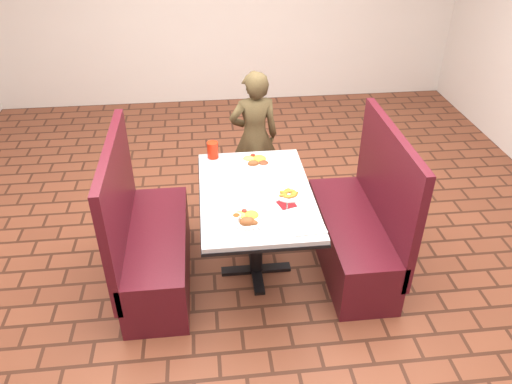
{
  "coord_description": "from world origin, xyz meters",
  "views": [
    {
      "loc": [
        -0.33,
        -2.96,
        2.7
      ],
      "look_at": [
        0.0,
        0.0,
        0.75
      ],
      "focal_mm": 35.0,
      "sensor_mm": 36.0,
      "label": 1
    }
  ],
  "objects_px": {
    "dining_table": "(256,203)",
    "booth_bench_right": "(358,231)",
    "booth_bench_left": "(150,246)",
    "far_dinner_plate": "(256,160)",
    "diner_person": "(254,137)",
    "plantain_plate": "(289,194)",
    "red_tumbler": "(213,150)",
    "near_dinner_plate": "(247,217)"
  },
  "relations": [
    {
      "from": "dining_table",
      "to": "booth_bench_right",
      "type": "bearing_deg",
      "value": 0.0
    },
    {
      "from": "booth_bench_left",
      "to": "booth_bench_right",
      "type": "bearing_deg",
      "value": 0.0
    },
    {
      "from": "booth_bench_right",
      "to": "far_dinner_plate",
      "type": "height_order",
      "value": "booth_bench_right"
    },
    {
      "from": "diner_person",
      "to": "plantain_plate",
      "type": "relative_size",
      "value": 6.38
    },
    {
      "from": "booth_bench_left",
      "to": "red_tumbler",
      "type": "relative_size",
      "value": 9.07
    },
    {
      "from": "booth_bench_left",
      "to": "plantain_plate",
      "type": "distance_m",
      "value": 1.11
    },
    {
      "from": "booth_bench_left",
      "to": "diner_person",
      "type": "relative_size",
      "value": 0.96
    },
    {
      "from": "diner_person",
      "to": "plantain_plate",
      "type": "height_order",
      "value": "diner_person"
    },
    {
      "from": "near_dinner_plate",
      "to": "red_tumbler",
      "type": "distance_m",
      "value": 0.89
    },
    {
      "from": "far_dinner_plate",
      "to": "booth_bench_right",
      "type": "bearing_deg",
      "value": -29.36
    },
    {
      "from": "far_dinner_plate",
      "to": "plantain_plate",
      "type": "height_order",
      "value": "far_dinner_plate"
    },
    {
      "from": "booth_bench_right",
      "to": "red_tumbler",
      "type": "bearing_deg",
      "value": 153.45
    },
    {
      "from": "booth_bench_left",
      "to": "near_dinner_plate",
      "type": "bearing_deg",
      "value": -25.1
    },
    {
      "from": "booth_bench_right",
      "to": "near_dinner_plate",
      "type": "relative_size",
      "value": 4.99
    },
    {
      "from": "near_dinner_plate",
      "to": "plantain_plate",
      "type": "xyz_separation_m",
      "value": [
        0.32,
        0.26,
        -0.01
      ]
    },
    {
      "from": "plantain_plate",
      "to": "diner_person",
      "type": "bearing_deg",
      "value": 95.82
    },
    {
      "from": "near_dinner_plate",
      "to": "plantain_plate",
      "type": "relative_size",
      "value": 1.23
    },
    {
      "from": "dining_table",
      "to": "near_dinner_plate",
      "type": "height_order",
      "value": "near_dinner_plate"
    },
    {
      "from": "red_tumbler",
      "to": "booth_bench_left",
      "type": "bearing_deg",
      "value": -133.44
    },
    {
      "from": "far_dinner_plate",
      "to": "red_tumbler",
      "type": "distance_m",
      "value": 0.36
    },
    {
      "from": "plantain_plate",
      "to": "far_dinner_plate",
      "type": "bearing_deg",
      "value": 109.65
    },
    {
      "from": "red_tumbler",
      "to": "plantain_plate",
      "type": "bearing_deg",
      "value": -50.29
    },
    {
      "from": "diner_person",
      "to": "plantain_plate",
      "type": "xyz_separation_m",
      "value": [
        0.12,
        -1.17,
        0.14
      ]
    },
    {
      "from": "diner_person",
      "to": "near_dinner_plate",
      "type": "bearing_deg",
      "value": 76.05
    },
    {
      "from": "booth_bench_right",
      "to": "near_dinner_plate",
      "type": "bearing_deg",
      "value": -159.75
    },
    {
      "from": "dining_table",
      "to": "red_tumbler",
      "type": "xyz_separation_m",
      "value": [
        -0.29,
        0.54,
        0.16
      ]
    },
    {
      "from": "dining_table",
      "to": "diner_person",
      "type": "bearing_deg",
      "value": 84.5
    },
    {
      "from": "booth_bench_right",
      "to": "red_tumbler",
      "type": "xyz_separation_m",
      "value": [
        -1.08,
        0.54,
        0.49
      ]
    },
    {
      "from": "dining_table",
      "to": "booth_bench_left",
      "type": "xyz_separation_m",
      "value": [
        -0.8,
        0.0,
        -0.32
      ]
    },
    {
      "from": "booth_bench_right",
      "to": "diner_person",
      "type": "distance_m",
      "value": 1.33
    },
    {
      "from": "booth_bench_right",
      "to": "far_dinner_plate",
      "type": "bearing_deg",
      "value": 150.64
    },
    {
      "from": "booth_bench_left",
      "to": "diner_person",
      "type": "distance_m",
      "value": 1.45
    },
    {
      "from": "booth_bench_left",
      "to": "diner_person",
      "type": "xyz_separation_m",
      "value": [
        0.9,
        1.1,
        0.3
      ]
    },
    {
      "from": "far_dinner_plate",
      "to": "plantain_plate",
      "type": "distance_m",
      "value": 0.53
    },
    {
      "from": "dining_table",
      "to": "diner_person",
      "type": "xyz_separation_m",
      "value": [
        0.11,
        1.1,
        -0.03
      ]
    },
    {
      "from": "dining_table",
      "to": "far_dinner_plate",
      "type": "xyz_separation_m",
      "value": [
        0.05,
        0.42,
        0.12
      ]
    },
    {
      "from": "red_tumbler",
      "to": "dining_table",
      "type": "bearing_deg",
      "value": -62.21
    },
    {
      "from": "booth_bench_left",
      "to": "far_dinner_plate",
      "type": "xyz_separation_m",
      "value": [
        0.85,
        0.42,
        0.44
      ]
    },
    {
      "from": "dining_table",
      "to": "booth_bench_right",
      "type": "xyz_separation_m",
      "value": [
        0.8,
        0.0,
        -0.32
      ]
    },
    {
      "from": "dining_table",
      "to": "plantain_plate",
      "type": "xyz_separation_m",
      "value": [
        0.23,
        -0.07,
        0.11
      ]
    },
    {
      "from": "booth_bench_left",
      "to": "red_tumbler",
      "type": "height_order",
      "value": "booth_bench_left"
    },
    {
      "from": "dining_table",
      "to": "far_dinner_plate",
      "type": "height_order",
      "value": "far_dinner_plate"
    }
  ]
}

